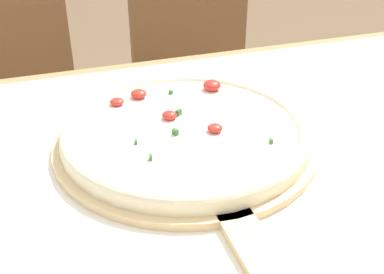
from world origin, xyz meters
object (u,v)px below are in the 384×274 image
object	(u,v)px
pizza	(186,130)
chair_right	(199,79)
pizza_peel	(189,146)
chair_left	(10,105)

from	to	relation	value
pizza	chair_right	distance (m)	0.81
pizza	pizza_peel	bearing A→B (deg)	-90.32
pizza	chair_left	world-z (taller)	chair_left
pizza_peel	chair_left	xyz separation A→B (m)	(-0.29, 0.73, -0.23)
pizza_peel	chair_left	distance (m)	0.82
chair_right	pizza_peel	bearing A→B (deg)	-111.41
pizza_peel	chair_left	bearing A→B (deg)	111.66
pizza_peel	pizza	xyz separation A→B (m)	(0.00, 0.02, 0.02)
pizza_peel	pizza	distance (m)	0.03
chair_left	chair_right	world-z (taller)	same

